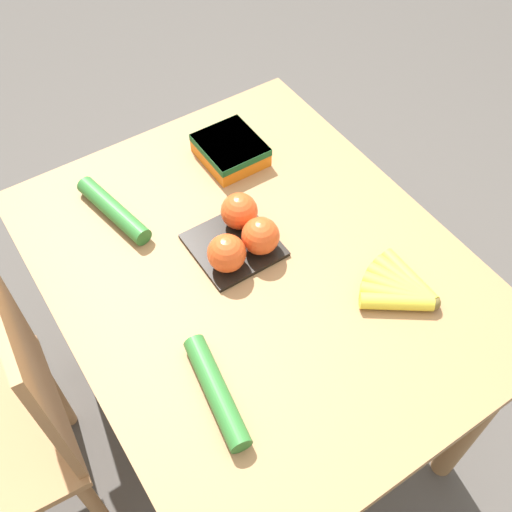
# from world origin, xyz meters

# --- Properties ---
(ground_plane) EXTENTS (12.00, 12.00, 0.00)m
(ground_plane) POSITION_xyz_m (0.00, 0.00, 0.00)
(ground_plane) COLOR #4C4742
(dining_table) EXTENTS (1.03, 0.83, 0.75)m
(dining_table) POSITION_xyz_m (0.00, 0.00, 0.63)
(dining_table) COLOR #9E7044
(dining_table) RESTS_ON ground_plane
(chair) EXTENTS (0.45, 0.43, 0.92)m
(chair) POSITION_xyz_m (0.11, 0.62, 0.48)
(chair) COLOR #A87547
(chair) RESTS_ON ground_plane
(banana_bunch) EXTENTS (0.16, 0.15, 0.03)m
(banana_bunch) POSITION_xyz_m (-0.23, -0.21, 0.77)
(banana_bunch) COLOR brown
(banana_bunch) RESTS_ON dining_table
(tomato_pack) EXTENTS (0.18, 0.18, 0.09)m
(tomato_pack) POSITION_xyz_m (0.06, 0.00, 0.79)
(tomato_pack) COLOR black
(tomato_pack) RESTS_ON dining_table
(carrot_bag) EXTENTS (0.16, 0.14, 0.05)m
(carrot_bag) POSITION_xyz_m (0.31, -0.13, 0.78)
(carrot_bag) COLOR orange
(carrot_bag) RESTS_ON dining_table
(cucumber_near) EXTENTS (0.23, 0.08, 0.04)m
(cucumber_near) POSITION_xyz_m (-0.21, 0.23, 0.77)
(cucumber_near) COLOR #2D702D
(cucumber_near) RESTS_ON dining_table
(cucumber_far) EXTENTS (0.23, 0.08, 0.04)m
(cucumber_far) POSITION_xyz_m (0.29, 0.19, 0.77)
(cucumber_far) COLOR #2D702D
(cucumber_far) RESTS_ON dining_table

